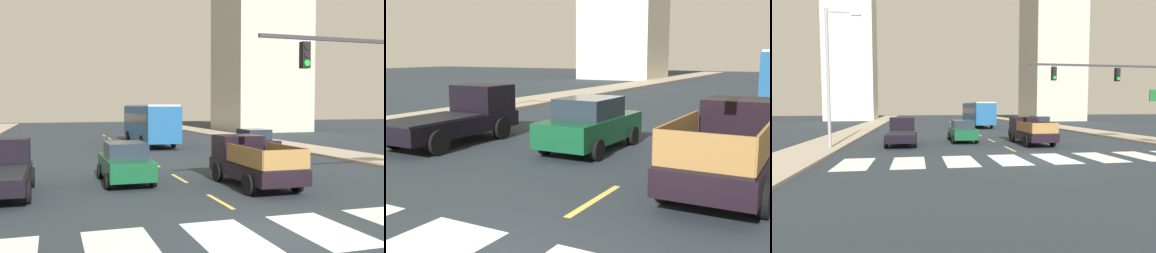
# 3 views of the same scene
# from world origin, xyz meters

# --- Properties ---
(ground_plane) EXTENTS (160.00, 160.00, 0.00)m
(ground_plane) POSITION_xyz_m (0.00, 0.00, 0.00)
(ground_plane) COLOR #252E35
(sidewalk_right) EXTENTS (3.41, 110.00, 0.15)m
(sidewalk_right) POSITION_xyz_m (12.65, 18.00, 0.07)
(sidewalk_right) COLOR #A49885
(sidewalk_right) RESTS_ON ground
(crosswalk_stripe_2) EXTENTS (1.62, 3.33, 0.01)m
(crosswalk_stripe_2) POSITION_xyz_m (-3.92, 0.00, 0.00)
(crosswalk_stripe_2) COLOR silver
(crosswalk_stripe_2) RESTS_ON ground
(crosswalk_stripe_3) EXTENTS (1.62, 3.33, 0.01)m
(crosswalk_stripe_3) POSITION_xyz_m (-1.31, 0.00, 0.00)
(crosswalk_stripe_3) COLOR silver
(crosswalk_stripe_3) RESTS_ON ground
(crosswalk_stripe_4) EXTENTS (1.62, 3.33, 0.01)m
(crosswalk_stripe_4) POSITION_xyz_m (1.31, 0.00, 0.00)
(crosswalk_stripe_4) COLOR silver
(crosswalk_stripe_4) RESTS_ON ground
(lane_dash_0) EXTENTS (0.16, 2.40, 0.01)m
(lane_dash_0) POSITION_xyz_m (0.00, 4.00, 0.00)
(lane_dash_0) COLOR #D6C952
(lane_dash_0) RESTS_ON ground
(lane_dash_1) EXTENTS (0.16, 2.40, 0.01)m
(lane_dash_1) POSITION_xyz_m (0.00, 9.00, 0.00)
(lane_dash_1) COLOR #D6C952
(lane_dash_1) RESTS_ON ground
(lane_dash_2) EXTENTS (0.16, 2.40, 0.01)m
(lane_dash_2) POSITION_xyz_m (0.00, 14.00, 0.00)
(lane_dash_2) COLOR #D6C952
(lane_dash_2) RESTS_ON ground
(lane_dash_3) EXTENTS (0.16, 2.40, 0.01)m
(lane_dash_3) POSITION_xyz_m (0.00, 19.00, 0.00)
(lane_dash_3) COLOR #D6C952
(lane_dash_3) RESTS_ON ground
(lane_dash_4) EXTENTS (0.16, 2.40, 0.01)m
(lane_dash_4) POSITION_xyz_m (0.00, 24.00, 0.00)
(lane_dash_4) COLOR #D6C952
(lane_dash_4) RESTS_ON ground
(lane_dash_5) EXTENTS (0.16, 2.40, 0.01)m
(lane_dash_5) POSITION_xyz_m (0.00, 29.00, 0.00)
(lane_dash_5) COLOR #D6C952
(lane_dash_5) RESTS_ON ground
(lane_dash_6) EXTENTS (0.16, 2.40, 0.01)m
(lane_dash_6) POSITION_xyz_m (0.00, 34.00, 0.00)
(lane_dash_6) COLOR #D6C952
(lane_dash_6) RESTS_ON ground
(lane_dash_7) EXTENTS (0.16, 2.40, 0.01)m
(lane_dash_7) POSITION_xyz_m (0.00, 39.00, 0.00)
(lane_dash_7) COLOR #D6C952
(lane_dash_7) RESTS_ON ground
(pickup_stakebed) EXTENTS (2.18, 5.20, 1.96)m
(pickup_stakebed) POSITION_xyz_m (2.32, 6.60, 0.94)
(pickup_stakebed) COLOR black
(pickup_stakebed) RESTS_ON ground
(pickup_dark) EXTENTS (2.18, 5.20, 1.96)m
(pickup_dark) POSITION_xyz_m (-7.17, 7.64, 0.92)
(pickup_dark) COLOR black
(pickup_dark) RESTS_ON ground
(city_bus) EXTENTS (2.72, 10.80, 3.32)m
(city_bus) POSITION_xyz_m (2.29, 25.97, 1.95)
(city_bus) COLOR #1A4F85
(city_bus) RESTS_ON ground
(sedan_near_left) EXTENTS (2.02, 4.40, 1.72)m
(sedan_near_left) POSITION_xyz_m (7.19, 16.48, 0.86)
(sedan_near_left) COLOR black
(sedan_near_left) RESTS_ON ground
(sedan_far) EXTENTS (2.02, 4.40, 1.72)m
(sedan_far) POSITION_xyz_m (-2.47, 8.61, 0.86)
(sedan_far) COLOR #104829
(sedan_far) RESTS_ON ground
(block_mid_left) EXTENTS (9.97, 10.26, 27.82)m
(block_mid_left) POSITION_xyz_m (20.68, 42.81, 13.91)
(block_mid_left) COLOR #AEAD99
(block_mid_left) RESTS_ON ground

